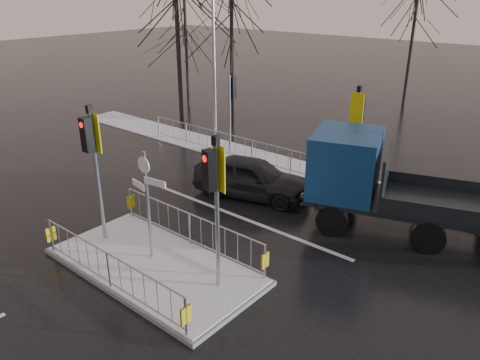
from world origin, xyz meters
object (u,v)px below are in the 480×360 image
Objects in this scene: car_far_lane at (252,177)px; street_lamp_left at (215,46)px; traffic_island at (153,255)px; flatbed_truck at (375,180)px.

car_far_lane is 0.52× the size of street_lamp_left.
car_far_lane is 7.84m from street_lamp_left.
traffic_island is at bearing -55.93° from street_lamp_left.
car_far_lane is (-0.91, 5.38, 0.33)m from traffic_island.
traffic_island is at bearing 173.71° from car_far_lane.
traffic_island is 5.47m from car_far_lane.
flatbed_truck is at bearing 60.32° from traffic_island.
flatbed_truck reaches higher than car_far_lane.
car_far_lane is 4.44m from flatbed_truck.
car_far_lane is 0.62× the size of flatbed_truck.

